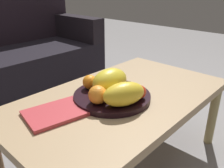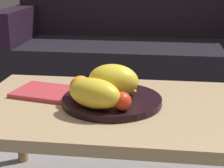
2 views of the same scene
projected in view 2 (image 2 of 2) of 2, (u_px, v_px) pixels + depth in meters
The scene contains 10 objects.
coffee_table at pixel (127, 117), 1.33m from camera, with size 1.12×0.64×0.42m.
couch at pixel (132, 54), 2.55m from camera, with size 1.70×0.70×0.90m.
fruit_bowl at pixel (112, 101), 1.33m from camera, with size 0.36×0.36×0.03m, color black.
melon_large_front at pixel (113, 80), 1.32m from camera, with size 0.18×0.12×0.12m, color yellow.
melon_smaller_beside at pixel (95, 93), 1.21m from camera, with size 0.19×0.10×0.10m, color yellow.
orange_front at pixel (109, 78), 1.43m from camera, with size 0.07×0.07×0.07m, color orange.
orange_left at pixel (81, 87), 1.31m from camera, with size 0.08×0.08×0.08m, color orange.
apple_front at pixel (122, 101), 1.19m from camera, with size 0.06×0.06×0.06m, color red.
banana_bunch at pixel (117, 86), 1.35m from camera, with size 0.16×0.17×0.06m.
magazine at pixel (48, 92), 1.43m from camera, with size 0.25×0.18×0.02m, color #BC383F.
Camera 2 is at (0.11, -1.23, 0.89)m, focal length 59.16 mm.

